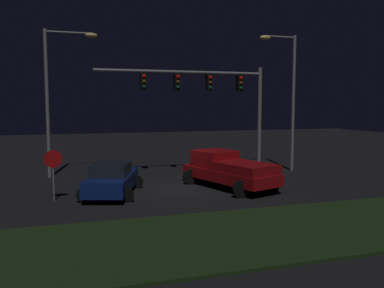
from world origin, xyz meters
name	(u,v)px	position (x,y,z in m)	size (l,w,h in m)	color
ground_plane	(176,187)	(0.00, 0.00, 0.00)	(80.00, 80.00, 0.00)	black
grass_median	(243,234)	(0.00, -8.20, 0.05)	(24.15, 5.41, 0.10)	black
pickup_truck	(227,168)	(2.45, -0.97, 1.00)	(3.99, 5.76, 1.80)	maroon
car_sedan	(112,179)	(-3.34, -0.95, 0.74)	(3.32, 4.74, 1.51)	navy
traffic_signal_gantry	(210,91)	(3.04, 3.34, 5.03)	(10.32, 0.56, 6.50)	slate
street_lamp_left	(58,85)	(-5.67, 4.73, 5.32)	(2.98, 0.44, 8.42)	slate
street_lamp_right	(287,87)	(7.96, 2.75, 5.30)	(2.50, 0.44, 8.48)	slate
stop_sign	(53,166)	(-5.90, -1.39, 1.56)	(0.76, 0.08, 2.23)	slate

